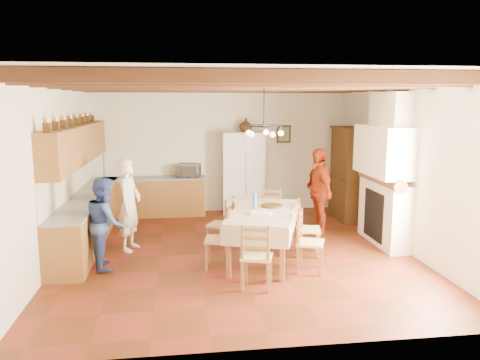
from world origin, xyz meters
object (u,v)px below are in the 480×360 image
person_man (129,205)px  microwave (188,170)px  chair_end_far (270,214)px  chair_left_near (218,238)px  chair_end_near (257,255)px  refrigerator (244,172)px  chair_left_far (221,223)px  hutch (347,174)px  person_woman_red (318,191)px  chair_right_near (310,242)px  dining_table (263,216)px  chair_right_far (308,228)px  person_woman_blue (105,223)px

person_man → microwave: size_ratio=3.14×
chair_end_far → microwave: size_ratio=1.83×
chair_left_near → microwave: bearing=-163.9°
chair_end_far → chair_left_near: bearing=-109.2°
chair_end_near → person_man: bearing=-28.4°
refrigerator → chair_end_near: size_ratio=2.01×
chair_left_far → chair_end_near: 1.84m
hutch → microwave: hutch is taller
person_woman_red → chair_left_far: bearing=-75.8°
hutch → microwave: bearing=165.4°
hutch → chair_right_near: hutch is taller
refrigerator → chair_end_near: bearing=-88.9°
dining_table → chair_left_near: bearing=-163.2°
refrigerator → chair_right_far: size_ratio=2.01×
hutch → chair_end_far: 2.42m
chair_right_near → person_woman_red: person_woman_red is taller
chair_left_far → refrigerator: bearing=-168.6°
chair_left_near → chair_right_far: (1.59, 0.39, 0.00)m
chair_left_near → person_woman_red: person_woman_red is taller
refrigerator → hutch: hutch is taller
chair_right_far → chair_end_near: same height
hutch → chair_end_far: hutch is taller
refrigerator → chair_right_far: refrigerator is taller
chair_right_far → person_man: 3.18m
chair_left_far → microwave: 2.82m
dining_table → chair_right_far: 0.89m
person_man → person_woman_blue: person_man is taller
chair_right_far → person_man: person_man is taller
chair_end_near → chair_right_far: bearing=-113.7°
person_man → dining_table: bearing=-95.0°
person_woman_blue → person_woman_red: 4.20m
refrigerator → person_man: refrigerator is taller
chair_left_far → dining_table: bearing=71.4°
chair_end_near → person_woman_red: (1.69, 2.61, 0.38)m
refrigerator → dining_table: (-0.16, -3.46, -0.19)m
refrigerator → hutch: size_ratio=0.93×
chair_left_far → person_woman_red: (2.04, 0.80, 0.38)m
chair_left_far → chair_right_far: bearing=98.2°
dining_table → microwave: microwave is taller
hutch → chair_left_far: (-3.01, -1.83, -0.56)m
microwave → chair_right_near: bearing=-48.8°
chair_right_near → person_woman_blue: person_woman_blue is taller
dining_table → chair_left_near: (-0.77, -0.23, -0.29)m
chair_end_near → person_woman_red: person_woman_red is taller
person_man → chair_left_far: bearing=-80.9°
chair_end_far → person_man: bearing=-153.4°
chair_end_far → chair_right_far: bearing=-49.2°
chair_end_near → person_woman_blue: bearing=-9.7°
dining_table → person_woman_blue: (-2.55, 0.01, -0.04)m
hutch → person_woman_blue: size_ratio=1.41×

